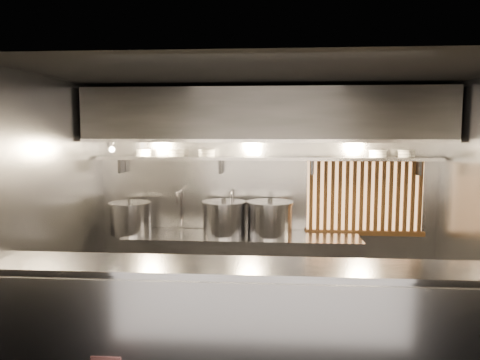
# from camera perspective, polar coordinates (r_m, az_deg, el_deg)

# --- Properties ---
(floor) EXTENTS (4.50, 4.50, 0.00)m
(floor) POSITION_cam_1_polar(r_m,az_deg,el_deg) (5.25, 2.72, -19.23)
(floor) COLOR black
(floor) RESTS_ON ground
(ceiling) EXTENTS (4.50, 4.50, 0.00)m
(ceiling) POSITION_cam_1_polar(r_m,az_deg,el_deg) (4.77, 2.90, 12.76)
(ceiling) COLOR black
(ceiling) RESTS_ON wall_back
(wall_back) EXTENTS (4.50, 0.00, 4.50)m
(wall_back) POSITION_cam_1_polar(r_m,az_deg,el_deg) (6.30, 3.20, -1.60)
(wall_back) COLOR gray
(wall_back) RESTS_ON floor
(wall_left) EXTENTS (0.00, 3.00, 3.00)m
(wall_left) POSITION_cam_1_polar(r_m,az_deg,el_deg) (5.37, -21.98, -3.40)
(wall_left) COLOR gray
(wall_left) RESTS_ON floor
(serving_counter) EXTENTS (4.50, 0.56, 1.13)m
(serving_counter) POSITION_cam_1_polar(r_m,az_deg,el_deg) (4.14, 2.35, -17.85)
(serving_counter) COLOR #9D9DA2
(serving_counter) RESTS_ON floor
(cooking_bench) EXTENTS (3.00, 0.70, 0.90)m
(cooking_bench) POSITION_cam_1_polar(r_m,az_deg,el_deg) (6.16, 0.22, -10.84)
(cooking_bench) COLOR #9D9DA2
(cooking_bench) RESTS_ON floor
(bowl_shelf) EXTENTS (4.40, 0.34, 0.04)m
(bowl_shelf) POSITION_cam_1_polar(r_m,az_deg,el_deg) (6.07, 3.19, 2.66)
(bowl_shelf) COLOR #9D9DA2
(bowl_shelf) RESTS_ON wall_back
(exhaust_hood) EXTENTS (4.40, 0.81, 0.65)m
(exhaust_hood) POSITION_cam_1_polar(r_m,az_deg,el_deg) (5.84, 3.17, 7.86)
(exhaust_hood) COLOR #2D2D30
(exhaust_hood) RESTS_ON ceiling
(wood_screen) EXTENTS (1.56, 0.09, 1.04)m
(wood_screen) POSITION_cam_1_polar(r_m,az_deg,el_deg) (6.36, 14.98, -1.91)
(wood_screen) COLOR #FFB872
(wood_screen) RESTS_ON wall_back
(faucet_left) EXTENTS (0.04, 0.30, 0.50)m
(faucet_left) POSITION_cam_1_polar(r_m,az_deg,el_deg) (6.31, -7.34, -2.48)
(faucet_left) COLOR silver
(faucet_left) RESTS_ON wall_back
(faucet_right) EXTENTS (0.04, 0.30, 0.50)m
(faucet_right) POSITION_cam_1_polar(r_m,az_deg,el_deg) (6.21, -1.00, -2.58)
(faucet_right) COLOR silver
(faucet_right) RESTS_ON wall_back
(heat_lamp) EXTENTS (0.25, 0.35, 0.20)m
(heat_lamp) POSITION_cam_1_polar(r_m,az_deg,el_deg) (5.95, -15.55, 4.17)
(heat_lamp) COLOR #9D9DA2
(heat_lamp) RESTS_ON exhaust_hood
(pendant_bulb) EXTENTS (0.09, 0.09, 0.19)m
(pendant_bulb) POSITION_cam_1_polar(r_m,az_deg,el_deg) (5.95, 2.20, 3.38)
(pendant_bulb) COLOR #2D2D30
(pendant_bulb) RESTS_ON exhaust_hood
(stock_pot_left) EXTENTS (0.55, 0.55, 0.45)m
(stock_pot_left) POSITION_cam_1_polar(r_m,az_deg,el_deg) (6.26, -13.18, -4.50)
(stock_pot_left) COLOR #9D9DA2
(stock_pot_left) RESTS_ON cooking_bench
(stock_pot_mid) EXTENTS (0.67, 0.67, 0.48)m
(stock_pot_mid) POSITION_cam_1_polar(r_m,az_deg,el_deg) (5.99, 3.67, -4.70)
(stock_pot_mid) COLOR #9D9DA2
(stock_pot_mid) RESTS_ON cooking_bench
(stock_pot_right) EXTENTS (0.70, 0.70, 0.48)m
(stock_pot_right) POSITION_cam_1_polar(r_m,az_deg,el_deg) (6.02, -1.98, -4.65)
(stock_pot_right) COLOR #9D9DA2
(stock_pot_right) RESTS_ON cooking_bench
(bowl_stack_0) EXTENTS (0.21, 0.21, 0.09)m
(bowl_stack_0) POSITION_cam_1_polar(r_m,az_deg,el_deg) (6.31, -11.67, 3.28)
(bowl_stack_0) COLOR silver
(bowl_stack_0) RESTS_ON bowl_shelf
(bowl_stack_1) EXTENTS (0.21, 0.21, 0.09)m
(bowl_stack_1) POSITION_cam_1_polar(r_m,az_deg,el_deg) (6.21, -7.74, 3.31)
(bowl_stack_1) COLOR silver
(bowl_stack_1) RESTS_ON bowl_shelf
(bowl_stack_2) EXTENTS (0.23, 0.23, 0.09)m
(bowl_stack_2) POSITION_cam_1_polar(r_m,az_deg,el_deg) (6.14, -4.09, 3.31)
(bowl_stack_2) COLOR silver
(bowl_stack_2) RESTS_ON bowl_shelf
(bowl_stack_3) EXTENTS (0.23, 0.23, 0.09)m
(bowl_stack_3) POSITION_cam_1_polar(r_m,az_deg,el_deg) (6.20, 16.44, 3.11)
(bowl_stack_3) COLOR silver
(bowl_stack_3) RESTS_ON bowl_shelf
(bowl_stack_4) EXTENTS (0.22, 0.22, 0.09)m
(bowl_stack_4) POSITION_cam_1_polar(r_m,az_deg,el_deg) (6.29, 19.63, 3.04)
(bowl_stack_4) COLOR silver
(bowl_stack_4) RESTS_ON bowl_shelf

